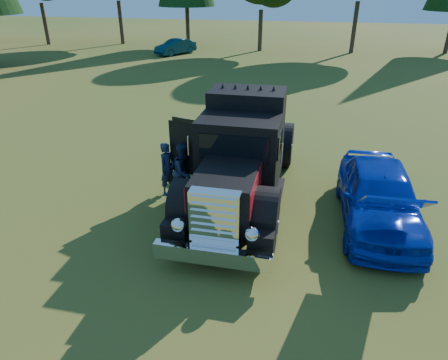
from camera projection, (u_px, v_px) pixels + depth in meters
The scene contains 6 objects.
ground at pixel (260, 245), 9.51m from camera, with size 120.00×120.00×0.00m, color #2E4F17.
diamond_t_truck at pixel (241, 160), 10.83m from camera, with size 3.34×7.16×3.00m.
hotrod_coupe at pixel (379, 196), 10.04m from camera, with size 1.94×4.63×1.89m.
spectator_near at pixel (168, 169), 11.51m from camera, with size 0.57×0.38×1.57m, color #1B1E40.
spectator_far at pixel (184, 171), 11.25m from camera, with size 0.81×0.63×1.66m, color #1A2A3E.
distant_teal_car at pixel (176, 47), 33.98m from camera, with size 1.32×3.77×1.24m, color #0A3F3C.
Camera 1 is at (0.83, -7.82, 5.64)m, focal length 32.00 mm.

